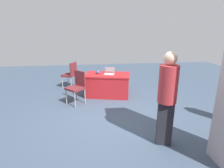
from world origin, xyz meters
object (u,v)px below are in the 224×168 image
object	(u,v)px
yarn_ball	(98,72)
scissors_red	(120,75)
person_presenter	(167,95)
laptop_silver	(109,73)
chair_near_front	(77,85)
chair_tucked_left	(71,73)
table_foreground	(108,85)

from	to	relation	value
yarn_ball	scissors_red	distance (m)	0.75
person_presenter	laptop_silver	xyz separation A→B (m)	(0.73, -2.78, -0.23)
chair_near_front	laptop_silver	xyz separation A→B (m)	(-1.01, -0.53, 0.22)
chair_tucked_left	scissors_red	distance (m)	2.07
table_foreground	scissors_red	size ratio (longest dim) A/B	8.66
chair_near_front	person_presenter	world-z (taller)	person_presenter
chair_near_front	chair_tucked_left	xyz separation A→B (m)	(0.31, -1.57, -0.01)
laptop_silver	yarn_ball	size ratio (longest dim) A/B	3.45
chair_tucked_left	laptop_silver	size ratio (longest dim) A/B	2.46
yarn_ball	scissors_red	bearing A→B (deg)	159.47
table_foreground	person_presenter	bearing A→B (deg)	105.85
laptop_silver	yarn_ball	bearing A→B (deg)	5.73
chair_near_front	person_presenter	bearing A→B (deg)	173.77
yarn_ball	person_presenter	bearing A→B (deg)	111.16
scissors_red	chair_near_front	bearing A→B (deg)	-84.10
yarn_ball	scissors_red	xyz separation A→B (m)	(-0.70, 0.26, -0.05)
chair_tucked_left	laptop_silver	bearing A→B (deg)	-100.40
laptop_silver	chair_tucked_left	bearing A→B (deg)	-22.35
chair_near_front	yarn_ball	size ratio (longest dim) A/B	8.58
yarn_ball	chair_near_front	bearing A→B (deg)	43.09
table_foreground	chair_near_front	world-z (taller)	chair_near_front
person_presenter	yarn_ball	bearing A→B (deg)	-51.89
chair_near_front	scissors_red	world-z (taller)	chair_near_front
chair_tucked_left	scissors_red	xyz separation A→B (m)	(-1.65, 1.23, 0.19)
yarn_ball	chair_tucked_left	bearing A→B (deg)	-45.57
laptop_silver	scissors_red	size ratio (longest dim) A/B	2.13
chair_near_front	yarn_ball	xyz separation A→B (m)	(-0.64, -0.60, 0.23)
table_foreground	person_presenter	size ratio (longest dim) A/B	0.88
person_presenter	yarn_ball	distance (m)	3.05
chair_tucked_left	yarn_ball	distance (m)	1.38
laptop_silver	table_foreground	bearing A→B (deg)	22.59
chair_near_front	table_foreground	bearing A→B (deg)	-105.10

